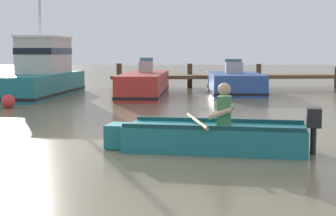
# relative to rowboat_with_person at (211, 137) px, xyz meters

# --- Properties ---
(ground_plane) EXTENTS (120.00, 120.00, 0.00)m
(ground_plane) POSITION_rel_rowboat_with_person_xyz_m (-1.29, 0.96, -0.25)
(ground_plane) COLOR #7A6B4C
(wooden_dock) EXTENTS (14.16, 1.64, 1.19)m
(wooden_dock) POSITION_rel_rowboat_with_person_xyz_m (4.83, 15.97, 0.30)
(wooden_dock) COLOR brown
(wooden_dock) RESTS_ON ground
(rowboat_with_person) EXTENTS (3.68, 2.18, 1.19)m
(rowboat_with_person) POSITION_rel_rowboat_with_person_xyz_m (0.00, 0.00, 0.00)
(rowboat_with_person) COLOR #1E727A
(rowboat_with_person) RESTS_ON ground
(moored_boat_teal) EXTENTS (2.95, 6.86, 4.81)m
(moored_boat_teal) POSITION_rel_rowboat_with_person_xyz_m (-4.79, 12.17, 0.60)
(moored_boat_teal) COLOR #1E727A
(moored_boat_teal) RESTS_ON ground
(moored_boat_red) EXTENTS (2.36, 6.60, 1.48)m
(moored_boat_red) POSITION_rel_rowboat_with_person_xyz_m (-0.80, 11.96, 0.18)
(moored_boat_red) COLOR #B72D28
(moored_boat_red) RESTS_ON ground
(moored_boat_blue) EXTENTS (2.48, 5.01, 1.41)m
(moored_boat_blue) POSITION_rel_rowboat_with_person_xyz_m (2.93, 12.83, 0.15)
(moored_boat_blue) COLOR #2D519E
(moored_boat_blue) RESTS_ON ground
(mooring_buoy) EXTENTS (0.42, 0.42, 0.42)m
(mooring_buoy) POSITION_rel_rowboat_with_person_xyz_m (-5.09, 7.59, -0.04)
(mooring_buoy) COLOR red
(mooring_buoy) RESTS_ON ground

